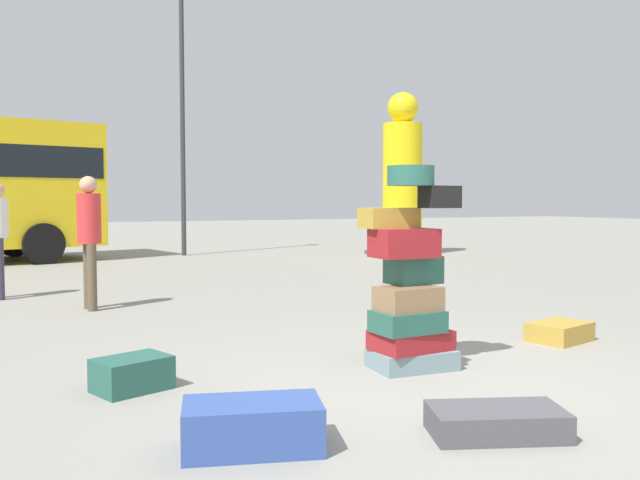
% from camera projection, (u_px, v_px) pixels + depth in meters
% --- Properties ---
extents(ground_plane, '(80.00, 80.00, 0.00)m').
position_uv_depth(ground_plane, '(441.00, 384.00, 5.14)').
color(ground_plane, gray).
extents(suitcase_tower, '(0.70, 0.61, 1.68)m').
position_uv_depth(suitcase_tower, '(409.00, 286.00, 5.60)').
color(suitcase_tower, gray).
rests_on(suitcase_tower, ground).
extents(suitcase_navy_upright_blue, '(0.86, 0.62, 0.27)m').
position_uv_depth(suitcase_navy_upright_blue, '(252.00, 426.00, 3.79)').
color(suitcase_navy_upright_blue, '#334F99').
rests_on(suitcase_navy_upright_blue, ground).
extents(suitcase_teal_left_side, '(0.61, 0.52, 0.25)m').
position_uv_depth(suitcase_teal_left_side, '(132.00, 374.00, 4.97)').
color(suitcase_teal_left_side, '#26594C').
rests_on(suitcase_teal_left_side, ground).
extents(suitcase_charcoal_right_side, '(0.89, 0.67, 0.17)m').
position_uv_depth(suitcase_charcoal_right_side, '(497.00, 422.00, 4.02)').
color(suitcase_charcoal_right_side, '#4C4C51').
rests_on(suitcase_charcoal_right_side, ground).
extents(suitcase_tan_white_trunk, '(0.68, 0.57, 0.19)m').
position_uv_depth(suitcase_tan_white_trunk, '(559.00, 332.00, 6.71)').
color(suitcase_tan_white_trunk, '#B28C33').
rests_on(suitcase_tan_white_trunk, ground).
extents(person_bearded_onlooker, '(0.30, 0.34, 1.71)m').
position_uv_depth(person_bearded_onlooker, '(89.00, 230.00, 8.57)').
color(person_bearded_onlooker, brown).
rests_on(person_bearded_onlooker, ground).
extents(yellow_dummy_statue, '(1.40, 1.40, 4.11)m').
position_uv_depth(yellow_dummy_statue, '(402.00, 183.00, 17.09)').
color(yellow_dummy_statue, yellow).
rests_on(yellow_dummy_statue, ground).
extents(lamp_post, '(0.36, 0.36, 7.20)m').
position_uv_depth(lamp_post, '(182.00, 72.00, 16.82)').
color(lamp_post, '#333338').
rests_on(lamp_post, ground).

